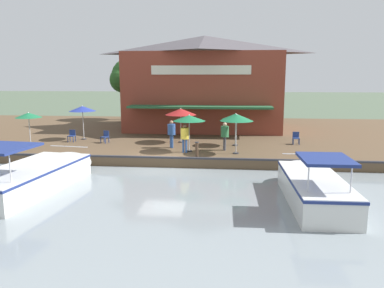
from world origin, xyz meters
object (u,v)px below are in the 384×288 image
Objects in this scene: person_near_entrance at (225,133)px; patio_umbrella_mid_patio_left at (82,109)px; tree_downstream_bank at (128,77)px; cafe_chair_under_first_umbrella at (296,137)px; patio_umbrella_back_row at (28,115)px; cafe_chair_mid_patio at (72,135)px; cafe_chair_beside_entrance at (105,136)px; patio_umbrella_near_quay_edge at (236,117)px; waterfront_restaurant at (204,82)px; patio_umbrella_far_corner at (237,118)px; person_at_quay_edge at (185,135)px; mooring_post at (197,150)px; motorboat_distant_upstream at (311,184)px; patio_umbrella_mid_patio_right at (181,112)px; patio_umbrella_by_entrance at (189,118)px; tree_upstream_bank at (256,73)px; person_mid_patio at (171,131)px; motorboat_far_downstream at (38,173)px.

patio_umbrella_mid_patio_left is at bearing -106.39° from person_near_entrance.
cafe_chair_under_first_umbrella is at bearing 49.41° from tree_downstream_bank.
cafe_chair_mid_patio is (-2.13, 1.95, -1.62)m from patio_umbrella_back_row.
cafe_chair_beside_entrance is 1.00× the size of cafe_chair_mid_patio.
waterfront_restaurant is at bearing -162.73° from patio_umbrella_near_quay_edge.
patio_umbrella_far_corner is 1.37× the size of person_at_quay_edge.
mooring_post is (4.37, 6.87, 0.01)m from cafe_chair_beside_entrance.
tree_downstream_bank is at bearing -148.66° from motorboat_distant_upstream.
patio_umbrella_mid_patio_right is at bearing -133.15° from patio_umbrella_far_corner.
patio_umbrella_by_entrance is 1.08m from person_at_quay_edge.
cafe_chair_beside_entrance is 14.74m from tree_downstream_bank.
waterfront_restaurant reaches higher than tree_downstream_bank.
waterfront_restaurant is at bearing -162.22° from motorboat_distant_upstream.
mooring_post is (5.08, 1.59, -1.70)m from patio_umbrella_mid_patio_right.
patio_umbrella_mid_patio_left is 2.66× the size of mooring_post.
mooring_post is 20.41m from tree_upstream_bank.
patio_umbrella_near_quay_edge is at bearing 157.80° from person_near_entrance.
cafe_chair_under_first_umbrella is (-0.95, 4.18, -1.49)m from patio_umbrella_near_quay_edge.
waterfront_restaurant is at bearing -166.62° from patio_umbrella_far_corner.
cafe_chair_beside_entrance is 19.37m from tree_upstream_bank.
tree_upstream_bank reaches higher than tree_downstream_bank.
person_mid_patio is (1.59, 7.49, 0.67)m from cafe_chair_mid_patio.
motorboat_distant_upstream is at bearing 40.30° from patio_umbrella_by_entrance.
patio_umbrella_by_entrance is 0.29× the size of motorboat_far_downstream.
motorboat_far_downstream is (8.91, -0.28, -0.39)m from cafe_chair_beside_entrance.
patio_umbrella_back_row is at bearing -45.84° from waterfront_restaurant.
person_near_entrance is at bearing 73.61° from patio_umbrella_mid_patio_left.
waterfront_restaurant is 16.09× the size of cafe_chair_mid_patio.
motorboat_distant_upstream is at bearing 53.01° from patio_umbrella_mid_patio_left.
cafe_chair_beside_entrance is 5.18m from person_mid_patio.
patio_umbrella_back_row reaches higher than motorboat_far_downstream.
tree_upstream_bank reaches higher than patio_umbrella_by_entrance.
waterfront_restaurant is at bearing 133.39° from cafe_chair_mid_patio.
patio_umbrella_near_quay_edge is 0.32× the size of motorboat_distant_upstream.
cafe_chair_mid_patio is at bearing -102.01° from person_mid_patio.
patio_umbrella_mid_patio_right reaches higher than cafe_chair_mid_patio.
patio_umbrella_back_row is at bearing -114.43° from motorboat_distant_upstream.
motorboat_distant_upstream is at bearing 18.26° from patio_umbrella_near_quay_edge.
person_near_entrance is (1.84, 8.42, 0.64)m from cafe_chair_beside_entrance.
person_near_entrance is at bearing 11.01° from waterfront_restaurant.
patio_umbrella_far_corner is 9.72m from cafe_chair_beside_entrance.
patio_umbrella_mid_patio_right is at bearing 105.09° from patio_umbrella_back_row.
person_mid_patio reaches higher than mooring_post.
patio_umbrella_near_quay_edge is at bearing -77.18° from cafe_chair_under_first_umbrella.
patio_umbrella_far_corner is at bearing 70.28° from person_mid_patio.
cafe_chair_beside_entrance and cafe_chair_mid_patio have the same top height.
cafe_chair_under_first_umbrella is 10.37m from motorboat_distant_upstream.
patio_umbrella_back_row is 2.72× the size of cafe_chair_beside_entrance.
patio_umbrella_by_entrance is at bearing 73.07° from cafe_chair_mid_patio.
patio_umbrella_mid_patio_right is at bearing -145.92° from motorboat_distant_upstream.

